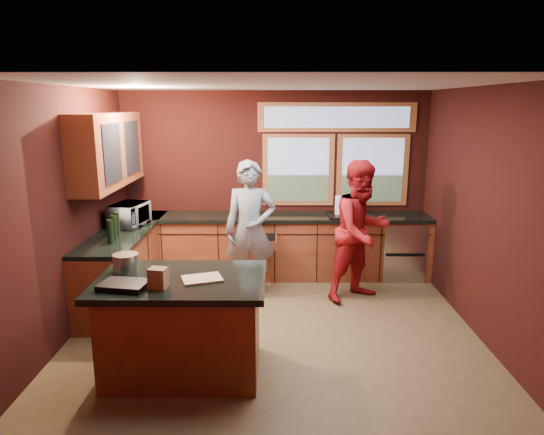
{
  "coord_description": "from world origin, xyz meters",
  "views": [
    {
      "loc": [
        0.0,
        -5.17,
        2.5
      ],
      "look_at": [
        -0.03,
        0.4,
        1.2
      ],
      "focal_mm": 32.0,
      "sensor_mm": 36.0,
      "label": 1
    }
  ],
  "objects_px": {
    "island": "(183,325)",
    "person_red": "(362,231)",
    "stock_pot": "(126,263)",
    "cutting_board": "(202,279)",
    "person_grey": "(250,230)"
  },
  "relations": [
    {
      "from": "stock_pot",
      "to": "person_red",
      "type": "bearing_deg",
      "value": 33.39
    },
    {
      "from": "person_grey",
      "to": "stock_pot",
      "type": "height_order",
      "value": "person_grey"
    },
    {
      "from": "island",
      "to": "stock_pot",
      "type": "distance_m",
      "value": 0.8
    },
    {
      "from": "person_grey",
      "to": "cutting_board",
      "type": "bearing_deg",
      "value": -100.9
    },
    {
      "from": "cutting_board",
      "to": "island",
      "type": "bearing_deg",
      "value": 165.96
    },
    {
      "from": "person_grey",
      "to": "person_red",
      "type": "bearing_deg",
      "value": -3.64
    },
    {
      "from": "cutting_board",
      "to": "person_grey",
      "type": "bearing_deg",
      "value": 80.0
    },
    {
      "from": "island",
      "to": "stock_pot",
      "type": "xyz_separation_m",
      "value": [
        -0.55,
        0.15,
        0.56
      ]
    },
    {
      "from": "person_grey",
      "to": "person_red",
      "type": "height_order",
      "value": "person_red"
    },
    {
      "from": "cutting_board",
      "to": "stock_pot",
      "type": "relative_size",
      "value": 1.46
    },
    {
      "from": "island",
      "to": "person_red",
      "type": "xyz_separation_m",
      "value": [
        1.98,
        1.82,
        0.44
      ]
    },
    {
      "from": "island",
      "to": "person_red",
      "type": "height_order",
      "value": "person_red"
    },
    {
      "from": "island",
      "to": "person_red",
      "type": "bearing_deg",
      "value": 42.56
    },
    {
      "from": "stock_pot",
      "to": "island",
      "type": "bearing_deg",
      "value": -15.26
    },
    {
      "from": "person_red",
      "to": "cutting_board",
      "type": "height_order",
      "value": "person_red"
    }
  ]
}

